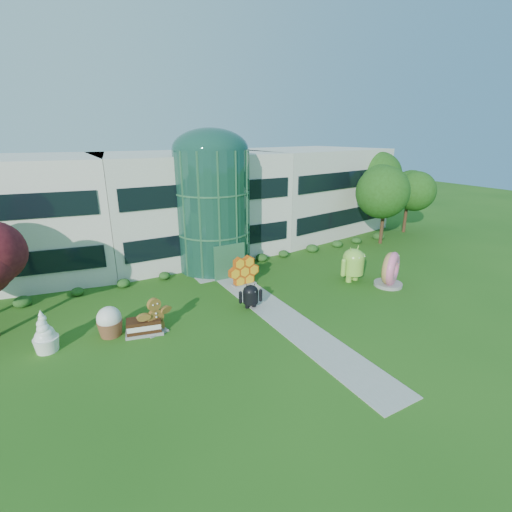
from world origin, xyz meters
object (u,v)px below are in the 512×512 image
android_green (353,262)px  android_black (251,295)px  donut (390,269)px  gingerbread (155,315)px

android_green → android_black: bearing=173.9°
donut → gingerbread: size_ratio=1.14×
android_black → gingerbread: bearing=-162.3°
android_green → gingerbread: 15.53m
android_green → donut: 2.71m
android_green → gingerbread: size_ratio=1.29×
android_green → android_black: android_green is taller
android_black → donut: (10.86, -1.91, 0.42)m
android_black → donut: donut is taller
android_black → android_green: bearing=17.8°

